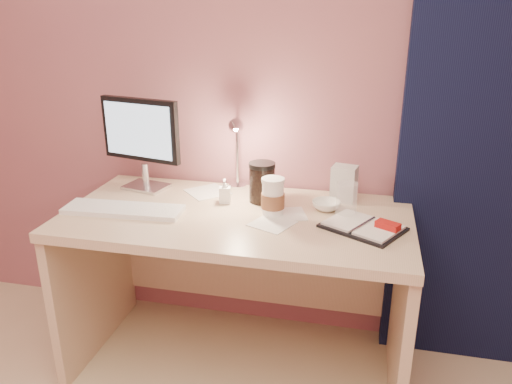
% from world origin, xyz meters
% --- Properties ---
extents(room, '(3.50, 3.50, 3.50)m').
position_xyz_m(room, '(0.95, 1.69, 1.14)').
color(room, '#C6B28E').
rests_on(room, ground).
extents(desk, '(1.40, 0.70, 0.73)m').
position_xyz_m(desk, '(0.00, 1.45, 0.50)').
color(desk, '#D0B493').
rests_on(desk, ground).
extents(monitor, '(0.39, 0.18, 0.42)m').
position_xyz_m(monitor, '(-0.48, 1.58, 0.98)').
color(monitor, silver).
rests_on(monitor, desk).
extents(keyboard, '(0.49, 0.17, 0.02)m').
position_xyz_m(keyboard, '(-0.45, 1.30, 0.74)').
color(keyboard, white).
rests_on(keyboard, desk).
extents(planner, '(0.35, 0.32, 0.04)m').
position_xyz_m(planner, '(0.51, 1.34, 0.74)').
color(planner, black).
rests_on(planner, desk).
extents(paper_a, '(0.18, 0.18, 0.00)m').
position_xyz_m(paper_a, '(0.20, 1.42, 0.73)').
color(paper_a, silver).
rests_on(paper_a, desk).
extents(paper_b, '(0.19, 0.19, 0.00)m').
position_xyz_m(paper_b, '(0.16, 1.31, 0.73)').
color(paper_b, silver).
rests_on(paper_b, desk).
extents(paper_c, '(0.24, 0.24, 0.00)m').
position_xyz_m(paper_c, '(-0.19, 1.59, 0.73)').
color(paper_c, silver).
rests_on(paper_c, desk).
extents(coffee_cup, '(0.09, 0.09, 0.15)m').
position_xyz_m(coffee_cup, '(0.14, 1.41, 0.80)').
color(coffee_cup, white).
rests_on(coffee_cup, desk).
extents(clear_cup, '(0.08, 0.08, 0.14)m').
position_xyz_m(clear_cup, '(0.43, 1.44, 0.80)').
color(clear_cup, white).
rests_on(clear_cup, desk).
extents(bowl, '(0.12, 0.12, 0.04)m').
position_xyz_m(bowl, '(0.35, 1.51, 0.75)').
color(bowl, white).
rests_on(bowl, desk).
extents(lotion_bottle, '(0.06, 0.06, 0.10)m').
position_xyz_m(lotion_bottle, '(-0.08, 1.49, 0.78)').
color(lotion_bottle, white).
rests_on(lotion_bottle, desk).
extents(dark_jar, '(0.11, 0.11, 0.15)m').
position_xyz_m(dark_jar, '(0.07, 1.54, 0.81)').
color(dark_jar, black).
rests_on(dark_jar, desk).
extents(product_box, '(0.12, 0.10, 0.15)m').
position_xyz_m(product_box, '(0.41, 1.63, 0.81)').
color(product_box, silver).
rests_on(product_box, desk).
extents(desk_lamp, '(0.11, 0.22, 0.35)m').
position_xyz_m(desk_lamp, '(-0.09, 1.60, 0.95)').
color(desk_lamp, silver).
rests_on(desk_lamp, desk).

